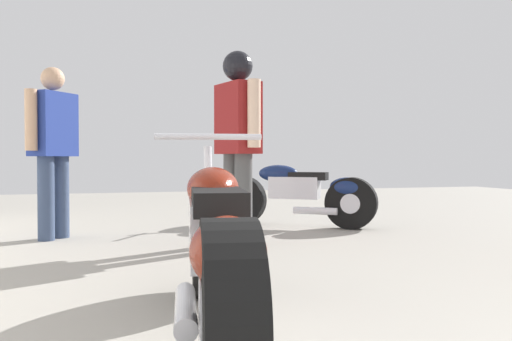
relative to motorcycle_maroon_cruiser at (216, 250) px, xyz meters
The scene contains 5 objects.
ground_plane 1.58m from the motorcycle_maroon_cruiser, 63.83° to the left, with size 18.05×18.05×0.00m, color #9E998E.
motorcycle_maroon_cruiser is the anchor object (origin of this frame).
motorcycle_black_naked 3.91m from the motorcycle_maroon_cruiser, 64.14° to the left, with size 1.67×1.24×0.89m.
mechanic_in_blue 3.48m from the motorcycle_maroon_cruiser, 106.16° to the left, with size 0.50×0.60×1.70m.
mechanic_with_helmet 2.61m from the motorcycle_maroon_cruiser, 73.78° to the left, with size 0.36×0.70×1.78m.
Camera 1 is at (-1.14, 0.15, 0.80)m, focal length 36.81 mm.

